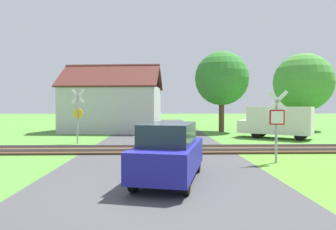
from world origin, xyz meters
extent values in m
plane|color=#4C8433|center=(0.00, 0.00, 0.00)|extent=(160.00, 160.00, 0.00)
cube|color=#424244|center=(0.00, 2.00, 0.00)|extent=(7.49, 80.00, 0.01)
cube|color=#422D1E|center=(0.00, 6.90, 0.05)|extent=(60.00, 2.60, 0.10)
cube|color=slate|center=(0.00, 7.62, 0.16)|extent=(60.00, 0.08, 0.12)
cube|color=slate|center=(0.00, 6.19, 0.16)|extent=(60.00, 0.08, 0.12)
cylinder|color=#9E9EA5|center=(4.73, 3.50, 1.32)|extent=(0.10, 0.10, 2.64)
cube|color=red|center=(4.73, 3.44, 1.84)|extent=(0.60, 0.05, 0.60)
cube|color=white|center=(4.73, 3.41, 1.84)|extent=(0.49, 0.03, 0.49)
cube|color=white|center=(4.73, 3.44, 2.49)|extent=(0.88, 0.06, 0.88)
cube|color=white|center=(4.73, 3.44, 2.49)|extent=(0.88, 0.06, 0.88)
cylinder|color=#9E9EA5|center=(-4.93, 9.86, 1.57)|extent=(0.09, 0.09, 3.13)
cube|color=white|center=(-4.92, 9.92, 2.88)|extent=(0.86, 0.25, 0.88)
cube|color=white|center=(-4.92, 9.92, 2.88)|extent=(0.86, 0.25, 0.88)
cylinder|color=yellow|center=(-4.92, 9.92, 1.85)|extent=(0.63, 0.19, 0.64)
cube|color=#B7B7BC|center=(-4.15, 18.54, 1.98)|extent=(8.58, 6.19, 3.96)
cube|color=#562823|center=(-4.29, 17.19, 4.90)|extent=(8.75, 3.89, 2.20)
cube|color=#562823|center=(-4.02, 19.88, 4.90)|extent=(8.75, 3.89, 2.20)
cube|color=brown|center=(-1.94, 18.32, 4.97)|extent=(0.55, 0.55, 1.10)
cylinder|color=#513823|center=(13.70, 19.82, 1.24)|extent=(0.46, 0.46, 2.47)
sphere|color=#478E38|center=(13.70, 19.82, 4.53)|extent=(5.50, 5.50, 5.50)
cylinder|color=#513823|center=(5.53, 17.98, 1.47)|extent=(0.48, 0.48, 2.95)
sphere|color=#337A2D|center=(5.53, 17.98, 4.72)|extent=(4.74, 4.74, 4.74)
cube|color=silver|center=(8.49, 12.41, 1.29)|extent=(4.55, 3.92, 1.90)
cube|color=silver|center=(6.46, 13.77, 0.79)|extent=(1.59, 1.89, 0.90)
cube|color=#19232D|center=(6.77, 13.57, 1.62)|extent=(0.93, 1.36, 0.85)
cube|color=navy|center=(9.02, 13.20, 0.96)|extent=(3.14, 2.12, 0.16)
cylinder|color=black|center=(7.74, 13.85, 0.34)|extent=(0.66, 0.53, 0.68)
cylinder|color=black|center=(6.87, 12.56, 0.34)|extent=(0.66, 0.53, 0.68)
cylinder|color=black|center=(10.11, 12.26, 0.34)|extent=(0.66, 0.53, 0.68)
cylinder|color=black|center=(9.24, 10.96, 0.34)|extent=(0.66, 0.53, 0.68)
cube|color=navy|center=(0.35, 0.75, 0.72)|extent=(2.52, 4.27, 0.84)
cube|color=#19232D|center=(0.30, 0.55, 1.46)|extent=(1.86, 2.46, 0.64)
cylinder|color=black|center=(1.35, 1.91, 0.30)|extent=(0.31, 0.63, 0.60)
cylinder|color=black|center=(-0.02, 2.23, 0.30)|extent=(0.31, 0.63, 0.60)
cylinder|color=black|center=(0.72, -0.74, 0.30)|extent=(0.31, 0.63, 0.60)
cylinder|color=black|center=(-0.64, -0.42, 0.30)|extent=(0.31, 0.63, 0.60)
camera|label=1|loc=(0.04, -8.35, 2.29)|focal=32.00mm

